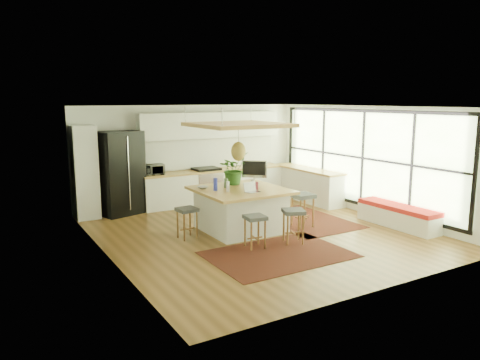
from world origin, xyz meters
TOP-DOWN VIEW (x-y plane):
  - floor at (0.00, 0.00)m, footprint 7.00×7.00m
  - ceiling at (0.00, 0.00)m, footprint 7.00×7.00m
  - wall_back at (0.00, 3.50)m, footprint 6.50×0.00m
  - wall_front at (0.00, -3.50)m, footprint 6.50×0.00m
  - wall_left at (-3.25, 0.00)m, footprint 0.00×7.00m
  - wall_right at (3.25, 0.00)m, footprint 0.00×7.00m
  - window_wall at (3.22, 0.00)m, footprint 0.10×6.20m
  - pantry at (-2.95, 3.18)m, footprint 0.55×0.60m
  - back_counter_base at (0.55, 3.18)m, footprint 4.20×0.60m
  - back_counter_top at (0.55, 3.18)m, footprint 4.24×0.64m
  - backsplash at (0.55, 3.48)m, footprint 4.20×0.02m
  - upper_cabinets at (0.55, 3.32)m, footprint 4.20×0.34m
  - range at (0.30, 3.18)m, footprint 0.76×0.62m
  - right_counter_base at (2.93, 2.00)m, footprint 0.60×2.50m
  - right_counter_top at (2.93, 2.00)m, footprint 0.64×2.54m
  - window_bench at (2.95, -1.20)m, footprint 0.52×2.00m
  - ceiling_panel at (-0.30, 0.40)m, footprint 1.86×1.86m
  - rug_near at (-0.48, -1.40)m, footprint 2.60×1.80m
  - rug_right at (1.44, 0.33)m, footprint 1.80×2.60m
  - fridge at (-2.11, 3.19)m, footprint 1.22×1.07m
  - island at (-0.26, 0.38)m, footprint 1.85×1.85m
  - stool_near_left at (-0.65, -0.84)m, footprint 0.43×0.43m
  - stool_near_right at (0.18, -0.97)m, footprint 0.53×0.53m
  - stool_right_front at (1.08, -0.11)m, footprint 0.48×0.48m
  - stool_right_back at (0.99, 0.92)m, footprint 0.42×0.42m
  - stool_left_side at (-1.53, 0.41)m, footprint 0.41×0.41m
  - laptop at (-0.23, -0.08)m, footprint 0.33×0.35m
  - monitor at (0.34, 0.77)m, footprint 0.58×0.55m
  - microwave at (-1.21, 3.17)m, footprint 0.51×0.31m
  - island_plant at (-0.13, 0.93)m, footprint 0.93×0.96m
  - island_bowl at (-0.98, 0.78)m, footprint 0.25×0.25m
  - island_bottle_0 at (-0.81, 0.48)m, footprint 0.07×0.07m
  - island_bottle_1 at (-0.66, 0.23)m, footprint 0.07×0.07m
  - island_bottle_2 at (-0.01, 0.08)m, footprint 0.07×0.07m
  - island_bottle_3 at (0.09, 0.43)m, footprint 0.07×0.07m
  - island_bottle_4 at (-0.46, 0.63)m, footprint 0.07×0.07m

SIDE VIEW (x-z plane):
  - floor at x=0.00m, z-range 0.00..0.00m
  - rug_near at x=-0.48m, z-range 0.00..0.01m
  - rug_right at x=1.44m, z-range 0.00..0.01m
  - window_bench at x=2.95m, z-range 0.00..0.50m
  - stool_near_left at x=-0.65m, z-range 0.03..0.68m
  - stool_near_right at x=0.18m, z-range 0.01..0.70m
  - stool_right_front at x=1.08m, z-range -0.03..0.74m
  - stool_right_back at x=0.99m, z-range 0.04..0.67m
  - stool_left_side at x=-1.53m, z-range 0.03..0.68m
  - back_counter_base at x=0.55m, z-range 0.00..0.88m
  - right_counter_base at x=2.93m, z-range 0.00..0.88m
  - island at x=-0.26m, z-range 0.00..0.93m
  - range at x=0.30m, z-range 0.00..1.00m
  - back_counter_top at x=0.55m, z-range 0.88..0.93m
  - right_counter_top at x=2.93m, z-range 0.88..0.93m
  - fridge at x=-2.11m, z-range -0.12..1.97m
  - island_bowl at x=-0.98m, z-range 0.93..0.99m
  - island_bottle_0 at x=-0.81m, z-range 0.93..1.12m
  - island_bottle_1 at x=-0.66m, z-range 0.93..1.12m
  - island_bottle_2 at x=-0.01m, z-range 0.93..1.12m
  - island_bottle_3 at x=0.09m, z-range 0.93..1.12m
  - island_bottle_4 at x=-0.46m, z-range 0.93..1.12m
  - laptop at x=-0.23m, z-range 0.94..1.16m
  - microwave at x=-1.21m, z-range 0.93..1.25m
  - pantry at x=-2.95m, z-range 0.00..2.25m
  - monitor at x=0.34m, z-range 0.92..1.46m
  - island_plant at x=-0.13m, z-range 0.93..1.50m
  - wall_back at x=0.00m, z-range -1.90..4.60m
  - wall_front at x=0.00m, z-range -1.90..4.60m
  - wall_left at x=-3.25m, z-range -2.15..4.85m
  - wall_right at x=3.25m, z-range -2.15..4.85m
  - backsplash at x=0.55m, z-range 0.95..1.75m
  - window_wall at x=3.22m, z-range 0.10..2.70m
  - ceiling_panel at x=-0.30m, z-range 1.65..2.45m
  - upper_cabinets at x=0.55m, z-range 1.80..2.50m
  - ceiling at x=0.00m, z-range 2.70..2.70m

